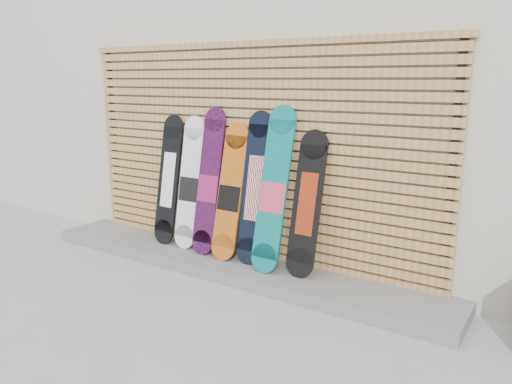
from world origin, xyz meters
TOP-DOWN VIEW (x-y plane):
  - ground at (0.00, 0.00)m, footprint 80.00×80.00m
  - building at (0.50, 3.50)m, footprint 12.00×5.00m
  - concrete_step at (-0.15, 0.68)m, footprint 4.60×0.70m
  - slat_wall at (-0.15, 0.97)m, footprint 4.26×0.08m
  - snowboard_0 at (-1.08, 0.80)m, footprint 0.28×0.30m
  - snowboard_1 at (-0.78, 0.80)m, footprint 0.27×0.29m
  - snowboard_2 at (-0.50, 0.78)m, footprint 0.26×0.33m
  - snowboard_3 at (-0.21, 0.77)m, footprint 0.28×0.35m
  - snowboard_4 at (0.07, 0.79)m, footprint 0.27×0.30m
  - snowboard_5 at (0.32, 0.74)m, footprint 0.29×0.41m
  - snowboard_6 at (0.66, 0.78)m, footprint 0.28×0.32m

SIDE VIEW (x-z plane):
  - ground at x=0.00m, z-range 0.00..0.00m
  - concrete_step at x=-0.15m, z-range 0.00..0.12m
  - snowboard_6 at x=0.66m, z-range 0.12..1.48m
  - snowboard_3 at x=-0.21m, z-range 0.11..1.50m
  - snowboard_1 at x=-0.78m, z-range 0.11..1.54m
  - snowboard_0 at x=-1.08m, z-range 0.12..1.55m
  - snowboard_2 at x=-0.50m, z-range 0.11..1.64m
  - snowboard_4 at x=0.07m, z-range 0.12..1.63m
  - snowboard_5 at x=0.32m, z-range 0.11..1.68m
  - slat_wall at x=-0.15m, z-range 0.06..2.35m
  - building at x=0.50m, z-range 0.00..3.60m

